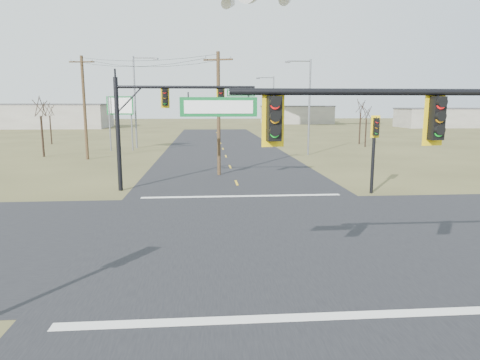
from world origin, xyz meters
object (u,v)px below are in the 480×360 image
object	(u,v)px
highway_sign	(120,113)
bare_tree_c	(367,112)
streetlight_a	(307,102)
bare_tree_d	(361,106)
mast_arm_far	(165,110)
mast_arm_near	(436,138)
utility_pole_far	(84,107)
streetlight_b	(272,105)
streetlight_c	(137,97)
pedestal_signal_ne	(375,138)
bare_tree_a	(40,106)
utility_pole_near	(219,112)
bare_tree_b	(49,109)

from	to	relation	value
highway_sign	bare_tree_c	size ratio (longest dim) A/B	1.12
streetlight_a	bare_tree_d	distance (m)	16.39
mast_arm_far	mast_arm_near	bearing A→B (deg)	-85.90
mast_arm_far	streetlight_a	world-z (taller)	streetlight_a
utility_pole_far	streetlight_b	xyz separation A→B (m)	(21.86, 19.50, 0.12)
streetlight_c	bare_tree_d	distance (m)	30.45
mast_arm_near	streetlight_b	world-z (taller)	streetlight_b
mast_arm_near	mast_arm_far	size ratio (longest dim) A/B	1.17
pedestal_signal_ne	streetlight_c	bearing A→B (deg)	124.22
mast_arm_far	highway_sign	xyz separation A→B (m)	(-7.60, 25.02, -0.61)
utility_pole_far	bare_tree_a	xyz separation A→B (m)	(-5.25, 2.63, 0.07)
highway_sign	bare_tree_a	xyz separation A→B (m)	(-7.10, -5.74, 0.80)
utility_pole_far	bare_tree_d	xyz separation A→B (m)	(33.67, 14.74, 0.06)
mast_arm_near	bare_tree_a	size ratio (longest dim) A/B	1.53
bare_tree_a	mast_arm_near	bearing A→B (deg)	-58.08
mast_arm_far	highway_sign	distance (m)	26.16
mast_arm_far	streetlight_b	xyz separation A→B (m)	(12.41, 36.15, 0.24)
utility_pole_near	highway_sign	world-z (taller)	utility_pole_near
mast_arm_near	utility_pole_near	distance (m)	23.66
mast_arm_far	bare_tree_c	distance (m)	35.94
streetlight_c	bare_tree_b	size ratio (longest dim) A/B	1.87
utility_pole_far	bare_tree_c	bearing A→B (deg)	17.73
bare_tree_a	utility_pole_near	bearing A→B (deg)	-36.63
utility_pole_near	streetlight_c	size ratio (longest dim) A/B	0.82
bare_tree_a	bare_tree_d	world-z (taller)	bare_tree_a
utility_pole_far	mast_arm_far	bearing A→B (deg)	-60.43
streetlight_c	bare_tree_a	bearing A→B (deg)	-112.43
pedestal_signal_ne	bare_tree_a	xyz separation A→B (m)	(-27.55, 21.52, 1.88)
streetlight_b	streetlight_c	size ratio (longest dim) A/B	0.84
highway_sign	streetlight_a	xyz separation A→B (m)	(21.23, -6.15, 1.22)
streetlight_c	utility_pole_far	bearing A→B (deg)	-84.18
mast_arm_far	pedestal_signal_ne	xyz separation A→B (m)	(12.85, -2.24, -1.69)
bare_tree_a	bare_tree_c	bearing A→B (deg)	11.69
streetlight_a	bare_tree_a	distance (m)	28.34
streetlight_c	streetlight_b	bearing A→B (deg)	46.94
utility_pole_near	bare_tree_b	world-z (taller)	utility_pole_near
highway_sign	bare_tree_c	xyz separation A→B (m)	(31.10, 2.16, -0.02)
mast_arm_near	mast_arm_far	distance (m)	19.33
bare_tree_a	bare_tree_b	distance (m)	16.13
mast_arm_near	streetlight_a	distance (m)	36.79
pedestal_signal_ne	bare_tree_a	distance (m)	35.01
utility_pole_near	streetlight_b	xyz separation A→B (m)	(8.84, 30.45, 0.50)
pedestal_signal_ne	streetlight_b	bearing A→B (deg)	92.84
streetlight_a	utility_pole_near	bearing A→B (deg)	-124.77
streetlight_c	bare_tree_a	xyz separation A→B (m)	(-8.69, -8.62, -1.07)
mast_arm_near	streetlight_a	xyz separation A→B (m)	(5.42, 36.37, 1.14)
streetlight_c	bare_tree_a	size ratio (longest dim) A/B	1.69
mast_arm_near	highway_sign	bearing A→B (deg)	101.48
mast_arm_far	utility_pole_far	bearing A→B (deg)	98.54
streetlight_c	bare_tree_d	xyz separation A→B (m)	(30.23, 3.48, -1.08)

